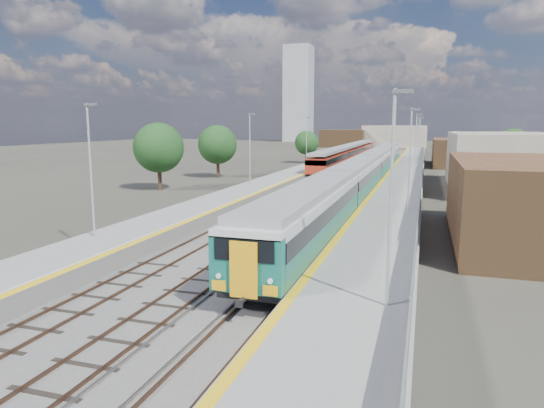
% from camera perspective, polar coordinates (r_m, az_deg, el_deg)
% --- Properties ---
extents(ground, '(320.00, 320.00, 0.00)m').
position_cam_1_polar(ground, '(65.64, 10.70, 2.76)').
color(ground, '#47443A').
rests_on(ground, ground).
extents(ballast_bed, '(10.50, 155.00, 0.06)m').
position_cam_1_polar(ballast_bed, '(68.39, 9.08, 3.09)').
color(ballast_bed, '#565451').
rests_on(ballast_bed, ground).
extents(tracks, '(8.96, 160.00, 0.17)m').
position_cam_1_polar(tracks, '(69.95, 9.77, 3.28)').
color(tracks, '#4C3323').
rests_on(tracks, ground).
extents(platform_right, '(4.70, 155.00, 8.52)m').
position_cam_1_polar(platform_right, '(67.66, 15.41, 3.24)').
color(platform_right, slate).
rests_on(platform_right, ground).
extents(platform_left, '(4.30, 155.00, 8.52)m').
position_cam_1_polar(platform_left, '(69.64, 3.53, 3.71)').
color(platform_left, slate).
rests_on(platform_left, ground).
extents(buildings, '(72.00, 185.50, 40.00)m').
position_cam_1_polar(buildings, '(155.56, 8.07, 10.50)').
color(buildings, brown).
rests_on(buildings, ground).
extents(green_train, '(2.93, 81.43, 3.22)m').
position_cam_1_polar(green_train, '(57.34, 11.29, 4.09)').
color(green_train, black).
rests_on(green_train, ground).
extents(red_train, '(2.82, 57.25, 3.56)m').
position_cam_1_polar(red_train, '(89.86, 9.09, 5.89)').
color(red_train, black).
rests_on(red_train, ground).
extents(tree_a, '(5.58, 5.58, 7.56)m').
position_cam_1_polar(tree_a, '(55.91, -13.20, 6.46)').
color(tree_a, '#382619').
rests_on(tree_a, ground).
extents(tree_b, '(5.38, 5.38, 7.29)m').
position_cam_1_polar(tree_b, '(67.77, -6.43, 6.96)').
color(tree_b, '#382619').
rests_on(tree_b, ground).
extents(tree_c, '(4.55, 4.55, 6.17)m').
position_cam_1_polar(tree_c, '(92.97, 4.10, 7.19)').
color(tree_c, '#382619').
rests_on(tree_c, ground).
extents(tree_d, '(5.02, 5.02, 6.81)m').
position_cam_1_polar(tree_d, '(75.43, 26.48, 6.05)').
color(tree_d, '#382619').
rests_on(tree_d, ground).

